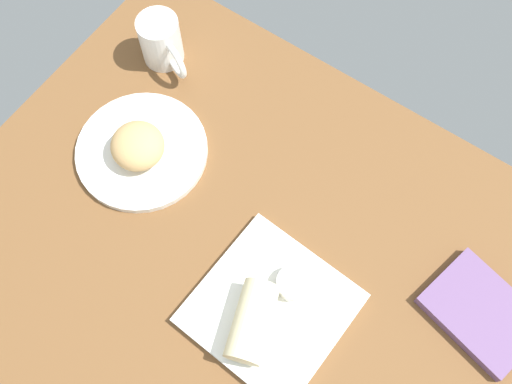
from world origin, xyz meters
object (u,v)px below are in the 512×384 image
object	(u,v)px
square_plate	(271,308)
coffee_mug	(162,42)
sauce_cup	(294,283)
breakfast_wrap	(252,322)
scone_pastry	(138,146)
book_stack	(481,312)
round_plate	(142,151)

from	to	relation	value
square_plate	coffee_mug	world-z (taller)	coffee_mug
sauce_cup	breakfast_wrap	size ratio (longest dim) A/B	0.47
breakfast_wrap	coffee_mug	bearing A→B (deg)	-56.20
scone_pastry	sauce_cup	bearing A→B (deg)	-7.37
square_plate	coffee_mug	bearing A→B (deg)	146.80
book_stack	coffee_mug	size ratio (longest dim) A/B	1.55
book_stack	square_plate	bearing A→B (deg)	-146.58
sauce_cup	breakfast_wrap	xyz separation A→B (cm)	(-1.90, -9.11, 1.61)
round_plate	scone_pastry	bearing A→B (deg)	-59.56
scone_pastry	coffee_mug	bearing A→B (deg)	116.81
round_plate	scone_pastry	xyz separation A→B (cm)	(0.43, -0.74, 3.55)
coffee_mug	sauce_cup	bearing A→B (deg)	-27.85
square_plate	book_stack	size ratio (longest dim) A/B	1.17
round_plate	breakfast_wrap	size ratio (longest dim) A/B	1.94
book_stack	coffee_mug	bearing A→B (deg)	171.75
scone_pastry	square_plate	world-z (taller)	scone_pastry
book_stack	breakfast_wrap	bearing A→B (deg)	-142.04
book_stack	sauce_cup	bearing A→B (deg)	-153.48
round_plate	coffee_mug	xyz separation A→B (cm)	(-9.41, 18.73, 4.40)
scone_pastry	breakfast_wrap	world-z (taller)	breakfast_wrap
square_plate	coffee_mug	xyz separation A→B (cm)	(-44.56, 29.16, 4.30)
scone_pastry	book_stack	distance (cm)	63.63
round_plate	sauce_cup	size ratio (longest dim) A/B	4.10
scone_pastry	square_plate	xyz separation A→B (cm)	(34.72, -9.69, -3.45)
square_plate	breakfast_wrap	distance (cm)	5.55
square_plate	breakfast_wrap	bearing A→B (deg)	-101.76
square_plate	book_stack	xyz separation A→B (cm)	(28.19, 18.61, 0.24)
book_stack	scone_pastry	bearing A→B (deg)	-171.93
sauce_cup	book_stack	xyz separation A→B (cm)	(27.14, 13.54, -1.85)
square_plate	coffee_mug	size ratio (longest dim) A/B	1.82
sauce_cup	breakfast_wrap	distance (cm)	9.44
round_plate	breakfast_wrap	bearing A→B (deg)	-22.87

